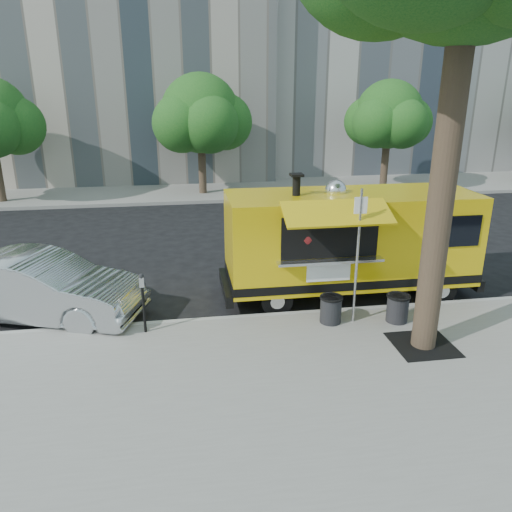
{
  "coord_description": "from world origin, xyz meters",
  "views": [
    {
      "loc": [
        -2.14,
        -11.14,
        5.21
      ],
      "look_at": [
        -0.4,
        0.0,
        1.26
      ],
      "focal_mm": 35.0,
      "sensor_mm": 36.0,
      "label": 1
    }
  ],
  "objects_px": {
    "food_truck": "(349,241)",
    "sedan": "(39,287)",
    "far_tree_b": "(200,114)",
    "parking_meter": "(143,296)",
    "far_tree_c": "(389,115)",
    "trash_bin_left": "(398,307)",
    "sign_post": "(358,249)",
    "trash_bin_right": "(331,308)"
  },
  "relations": [
    {
      "from": "parking_meter",
      "to": "trash_bin_left",
      "type": "distance_m",
      "value": 5.55
    },
    {
      "from": "sign_post",
      "to": "trash_bin_left",
      "type": "height_order",
      "value": "sign_post"
    },
    {
      "from": "sign_post",
      "to": "far_tree_b",
      "type": "bearing_deg",
      "value": 100.15
    },
    {
      "from": "parking_meter",
      "to": "food_truck",
      "type": "height_order",
      "value": "food_truck"
    },
    {
      "from": "trash_bin_left",
      "to": "far_tree_c",
      "type": "bearing_deg",
      "value": 68.74
    },
    {
      "from": "sedan",
      "to": "trash_bin_right",
      "type": "relative_size",
      "value": 7.66
    },
    {
      "from": "food_truck",
      "to": "sedan",
      "type": "distance_m",
      "value": 7.41
    },
    {
      "from": "far_tree_c",
      "to": "parking_meter",
      "type": "distance_m",
      "value": 17.82
    },
    {
      "from": "far_tree_c",
      "to": "food_truck",
      "type": "bearing_deg",
      "value": -116.25
    },
    {
      "from": "far_tree_c",
      "to": "parking_meter",
      "type": "bearing_deg",
      "value": -128.66
    },
    {
      "from": "sign_post",
      "to": "sedan",
      "type": "bearing_deg",
      "value": 167.44
    },
    {
      "from": "sign_post",
      "to": "sedan",
      "type": "relative_size",
      "value": 0.64
    },
    {
      "from": "sign_post",
      "to": "sedan",
      "type": "xyz_separation_m",
      "value": [
        -6.95,
        1.55,
        -1.07
      ]
    },
    {
      "from": "parking_meter",
      "to": "sedan",
      "type": "height_order",
      "value": "sedan"
    },
    {
      "from": "far_tree_c",
      "to": "trash_bin_left",
      "type": "bearing_deg",
      "value": -111.26
    },
    {
      "from": "far_tree_c",
      "to": "food_truck",
      "type": "relative_size",
      "value": 0.81
    },
    {
      "from": "far_tree_c",
      "to": "parking_meter",
      "type": "height_order",
      "value": "far_tree_c"
    },
    {
      "from": "sedan",
      "to": "trash_bin_left",
      "type": "height_order",
      "value": "sedan"
    },
    {
      "from": "far_tree_b",
      "to": "sedan",
      "type": "distance_m",
      "value": 13.79
    },
    {
      "from": "far_tree_b",
      "to": "sign_post",
      "type": "height_order",
      "value": "far_tree_b"
    },
    {
      "from": "far_tree_b",
      "to": "food_truck",
      "type": "xyz_separation_m",
      "value": [
        2.97,
        -12.53,
        -2.35
      ]
    },
    {
      "from": "sedan",
      "to": "trash_bin_left",
      "type": "bearing_deg",
      "value": -83.02
    },
    {
      "from": "sign_post",
      "to": "food_truck",
      "type": "xyz_separation_m",
      "value": [
        0.42,
        1.72,
        -0.37
      ]
    },
    {
      "from": "far_tree_c",
      "to": "food_truck",
      "type": "distance_m",
      "value": 13.82
    },
    {
      "from": "far_tree_b",
      "to": "trash_bin_left",
      "type": "xyz_separation_m",
      "value": [
        3.52,
        -14.39,
        -3.35
      ]
    },
    {
      "from": "far_tree_b",
      "to": "parking_meter",
      "type": "relative_size",
      "value": 4.12
    },
    {
      "from": "sign_post",
      "to": "trash_bin_right",
      "type": "height_order",
      "value": "sign_post"
    },
    {
      "from": "parking_meter",
      "to": "food_truck",
      "type": "distance_m",
      "value": 5.22
    },
    {
      "from": "food_truck",
      "to": "far_tree_b",
      "type": "bearing_deg",
      "value": 103.49
    },
    {
      "from": "food_truck",
      "to": "sedan",
      "type": "xyz_separation_m",
      "value": [
        -7.37,
        -0.17,
        -0.71
      ]
    },
    {
      "from": "sedan",
      "to": "food_truck",
      "type": "bearing_deg",
      "value": -69.67
    },
    {
      "from": "sign_post",
      "to": "trash_bin_right",
      "type": "distance_m",
      "value": 1.46
    },
    {
      "from": "sedan",
      "to": "trash_bin_left",
      "type": "relative_size",
      "value": 7.56
    },
    {
      "from": "far_tree_b",
      "to": "food_truck",
      "type": "bearing_deg",
      "value": -76.67
    },
    {
      "from": "sign_post",
      "to": "trash_bin_left",
      "type": "distance_m",
      "value": 1.68
    },
    {
      "from": "parking_meter",
      "to": "sedan",
      "type": "xyz_separation_m",
      "value": [
        -2.4,
        1.35,
        -0.21
      ]
    },
    {
      "from": "sedan",
      "to": "trash_bin_left",
      "type": "xyz_separation_m",
      "value": [
        7.92,
        -1.69,
        -0.29
      ]
    },
    {
      "from": "parking_meter",
      "to": "trash_bin_left",
      "type": "xyz_separation_m",
      "value": [
        5.52,
        -0.34,
        -0.5
      ]
    },
    {
      "from": "far_tree_c",
      "to": "trash_bin_right",
      "type": "distance_m",
      "value": 15.88
    },
    {
      "from": "parking_meter",
      "to": "far_tree_b",
      "type": "bearing_deg",
      "value": 81.9
    },
    {
      "from": "far_tree_b",
      "to": "food_truck",
      "type": "relative_size",
      "value": 0.86
    },
    {
      "from": "far_tree_c",
      "to": "sign_post",
      "type": "relative_size",
      "value": 1.74
    }
  ]
}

